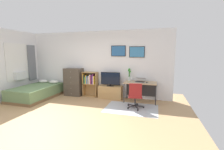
{
  "coord_description": "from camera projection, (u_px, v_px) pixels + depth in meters",
  "views": [
    {
      "loc": [
        2.4,
        -3.56,
        1.79
      ],
      "look_at": [
        0.94,
        1.5,
        1.05
      ],
      "focal_mm": 24.45,
      "sensor_mm": 36.0,
      "label": 1
    }
  ],
  "objects": [
    {
      "name": "bookshelf",
      "position": [
        90.0,
        82.0,
        6.38
      ],
      "size": [
        0.62,
        0.3,
        1.03
      ],
      "color": "tan",
      "rests_on": "ground_plane"
    },
    {
      "name": "laptop",
      "position": [
        140.0,
        80.0,
        5.69
      ],
      "size": [
        0.4,
        0.42,
        0.16
      ],
      "rotation": [
        0.0,
        0.0,
        -0.08
      ],
      "color": "#B7B7BC",
      "rests_on": "desk"
    },
    {
      "name": "area_rug",
      "position": [
        131.0,
        108.0,
        5.0
      ],
      "size": [
        1.7,
        1.2,
        0.01
      ],
      "primitive_type": "cube",
      "color": "#B2B7BC",
      "rests_on": "ground_plane"
    },
    {
      "name": "office_chair",
      "position": [
        135.0,
        95.0,
        4.92
      ],
      "size": [
        0.57,
        0.58,
        0.86
      ],
      "rotation": [
        0.0,
        0.0,
        0.14
      ],
      "color": "#232326",
      "rests_on": "ground_plane"
    },
    {
      "name": "bed",
      "position": [
        37.0,
        92.0,
        6.18
      ],
      "size": [
        1.26,
        1.99,
        0.62
      ],
      "rotation": [
        0.0,
        0.0,
        0.0
      ],
      "color": "brown",
      "rests_on": "ground_plane"
    },
    {
      "name": "desk",
      "position": [
        141.0,
        85.0,
        5.72
      ],
      "size": [
        1.17,
        0.64,
        0.74
      ],
      "color": "tan",
      "rests_on": "ground_plane"
    },
    {
      "name": "wine_glass",
      "position": [
        132.0,
        78.0,
        5.68
      ],
      "size": [
        0.07,
        0.07,
        0.18
      ],
      "color": "silver",
      "rests_on": "desk"
    },
    {
      "name": "bamboo_vase",
      "position": [
        129.0,
        74.0,
        5.91
      ],
      "size": [
        0.11,
        0.1,
        0.49
      ],
      "color": "silver",
      "rests_on": "desk"
    },
    {
      "name": "wall_back_with_posters",
      "position": [
        97.0,
        64.0,
        6.42
      ],
      "size": [
        6.12,
        0.09,
        2.7
      ],
      "color": "white",
      "rests_on": "ground_plane"
    },
    {
      "name": "ground_plane",
      "position": [
        65.0,
        117.0,
        4.3
      ],
      "size": [
        7.2,
        7.2,
        0.0
      ],
      "primitive_type": "plane",
      "color": "tan"
    },
    {
      "name": "computer_mouse",
      "position": [
        147.0,
        82.0,
        5.49
      ],
      "size": [
        0.06,
        0.1,
        0.03
      ],
      "primitive_type": "ellipsoid",
      "color": "#262628",
      "rests_on": "desk"
    },
    {
      "name": "television",
      "position": [
        110.0,
        79.0,
        6.05
      ],
      "size": [
        0.79,
        0.16,
        0.55
      ],
      "color": "black",
      "rests_on": "tv_stand"
    },
    {
      "name": "dresser",
      "position": [
        74.0,
        82.0,
        6.53
      ],
      "size": [
        0.75,
        0.46,
        1.17
      ],
      "color": "#4C4238",
      "rests_on": "ground_plane"
    },
    {
      "name": "tv_stand",
      "position": [
        111.0,
        92.0,
        6.14
      ],
      "size": [
        0.95,
        0.41,
        0.5
      ],
      "color": "tan",
      "rests_on": "ground_plane"
    }
  ]
}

